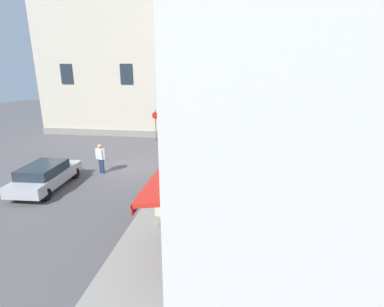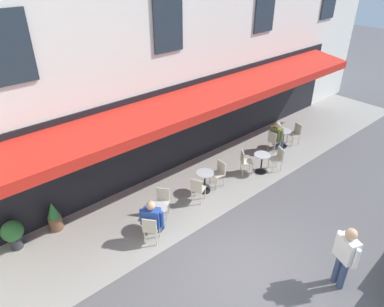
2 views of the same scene
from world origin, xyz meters
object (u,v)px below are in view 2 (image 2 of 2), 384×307
cafe_chair_cream_corner_left (296,132)px  seated_companion_in_blue (153,218)px  cafe_chair_cream_corner_right (219,171)px  walking_pedestrian_in_white (345,253)px  cafe_table_mid_terrace (283,136)px  cafe_table_far_end (157,215)px  cafe_chair_cream_facing_street (245,160)px  cafe_chair_cream_kerbside (197,188)px  seated_patron_in_olive (277,135)px  cafe_table_near_entrance (262,161)px  cafe_table_streetside (205,179)px  potted_plant_entrance_right (13,233)px  cafe_chair_cream_by_window (162,200)px  cafe_chair_cream_under_awning (151,228)px  cafe_chair_cream_back_row (278,157)px  cafe_chair_cream_near_door (273,139)px  potted_plant_mid_terrace (54,216)px

cafe_chair_cream_corner_left → seated_companion_in_blue: seated_companion_in_blue is taller
cafe_chair_cream_corner_left → cafe_chair_cream_corner_right: bearing=0.3°
seated_companion_in_blue → walking_pedestrian_in_white: (-2.42, 4.31, 0.33)m
cafe_table_mid_terrace → cafe_table_far_end: same height
cafe_chair_cream_corner_right → cafe_chair_cream_facing_street: bearing=176.2°
cafe_chair_cream_kerbside → seated_patron_in_olive: size_ratio=0.71×
cafe_table_near_entrance → cafe_chair_cream_corner_right: (1.74, -0.45, 0.06)m
cafe_chair_cream_corner_left → walking_pedestrian_in_white: size_ratio=0.51×
cafe_table_streetside → potted_plant_entrance_right: (5.70, -1.50, 0.04)m
cafe_chair_cream_corner_left → seated_companion_in_blue: size_ratio=0.69×
cafe_chair_cream_by_window → cafe_chair_cream_facing_street: bearing=178.4°
cafe_table_far_end → cafe_chair_cream_under_awning: cafe_chair_cream_under_awning is taller
cafe_chair_cream_facing_street → seated_companion_in_blue: 4.52m
cafe_chair_cream_back_row → walking_pedestrian_in_white: 5.27m
cafe_chair_cream_facing_street → cafe_chair_cream_kerbside: bearing=3.2°
cafe_chair_cream_by_window → seated_companion_in_blue: bearing=38.3°
cafe_chair_cream_corner_left → potted_plant_entrance_right: (10.88, -1.53, -0.02)m
cafe_chair_cream_facing_street → cafe_chair_cream_near_door: bearing=-171.5°
cafe_table_far_end → seated_companion_in_blue: (0.33, 0.25, 0.22)m
cafe_chair_cream_kerbside → cafe_chair_cream_by_window: 1.24m
cafe_table_streetside → seated_patron_in_olive: bearing=-177.6°
cafe_chair_cream_under_awning → seated_patron_in_olive: 7.02m
seated_patron_in_olive → cafe_chair_cream_kerbside: bearing=5.3°
cafe_chair_cream_by_window → seated_patron_in_olive: seated_patron_in_olive is taller
cafe_chair_cream_near_door → cafe_table_far_end: bearing=5.5°
cafe_chair_cream_corner_left → cafe_table_far_end: size_ratio=1.21×
cafe_chair_cream_kerbside → potted_plant_mid_terrace: 4.37m
cafe_table_streetside → cafe_chair_cream_under_awning: bearing=16.1°
cafe_chair_cream_back_row → cafe_chair_cream_kerbside: same height
walking_pedestrian_in_white → seated_patron_in_olive: bearing=-130.2°
cafe_table_near_entrance → walking_pedestrian_in_white: (2.57, 4.48, 0.55)m
cafe_chair_cream_corner_left → cafe_chair_cream_corner_right: same height
cafe_chair_cream_back_row → cafe_chair_cream_kerbside: bearing=-8.3°
cafe_chair_cream_corner_left → cafe_chair_cream_by_window: same height
cafe_chair_cream_corner_left → cafe_table_near_entrance: bearing=9.6°
cafe_chair_cream_by_window → potted_plant_entrance_right: bearing=-21.3°
cafe_chair_cream_back_row → walking_pedestrian_in_white: walking_pedestrian_in_white is taller
cafe_chair_cream_back_row → cafe_chair_cream_facing_street: 1.26m
cafe_table_far_end → walking_pedestrian_in_white: size_ratio=0.42×
cafe_chair_cream_facing_street → potted_plant_mid_terrace: (6.43, -1.64, -0.08)m
cafe_chair_cream_kerbside → potted_plant_entrance_right: cafe_chair_cream_kerbside is taller
cafe_table_mid_terrace → cafe_chair_cream_kerbside: bearing=4.7°
seated_patron_in_olive → walking_pedestrian_in_white: bearing=49.8°
cafe_chair_cream_by_window → cafe_chair_cream_kerbside: bearing=168.8°
cafe_chair_cream_corner_left → walking_pedestrian_in_white: bearing=42.7°
cafe_chair_cream_kerbside → cafe_chair_cream_by_window: size_ratio=1.00×
cafe_chair_cream_corner_left → cafe_chair_cream_by_window: 6.97m
cafe_chair_cream_facing_street → cafe_table_mid_terrace: size_ratio=1.21×
cafe_chair_cream_corner_right → seated_patron_in_olive: size_ratio=0.71×
cafe_table_mid_terrace → cafe_table_streetside: bearing=2.0°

